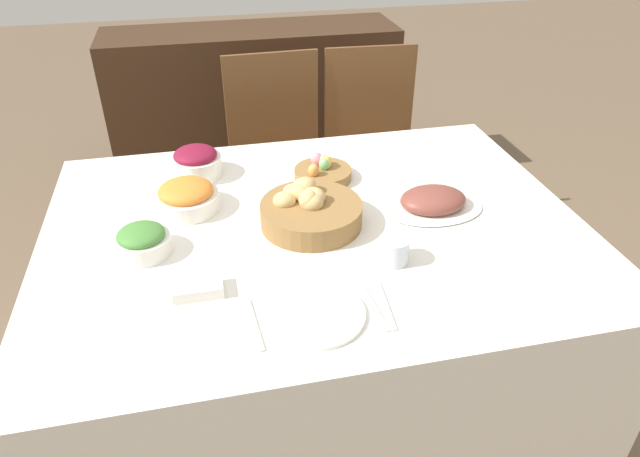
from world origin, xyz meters
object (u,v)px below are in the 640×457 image
at_px(chair_far_center, 279,157).
at_px(dinner_plate, 315,314).
at_px(fork, 255,324).
at_px(spoon, 386,304).
at_px(chair_far_right, 373,148).
at_px(ham_platter, 433,202).
at_px(drinking_cup, 394,250).
at_px(knife, 374,306).
at_px(sideboard, 255,107).
at_px(beet_salad_bowl, 196,162).
at_px(bread_basket, 310,211).
at_px(green_salad_bowl, 142,241).
at_px(butter_dish, 198,288).
at_px(carrot_bowl, 187,197).
at_px(egg_basket, 323,172).

height_order(chair_far_center, dinner_plate, chair_far_center).
height_order(fork, spoon, same).
distance_m(chair_far_right, ham_platter, 0.96).
bearing_deg(drinking_cup, dinner_plate, -145.94).
height_order(knife, spoon, same).
relative_size(chair_far_center, fork, 5.14).
height_order(sideboard, spoon, sideboard).
distance_m(ham_platter, beet_salad_bowl, 0.79).
bearing_deg(drinking_cup, ham_platter, 48.74).
distance_m(bread_basket, dinner_plate, 0.40).
xyz_separation_m(ham_platter, fork, (-0.60, -0.40, -0.02)).
relative_size(ham_platter, dinner_plate, 1.33).
xyz_separation_m(chair_far_right, green_salad_bowl, (-0.96, -0.97, 0.27)).
height_order(fork, knife, same).
bearing_deg(bread_basket, butter_dish, -143.02).
bearing_deg(sideboard, fork, -96.45).
bearing_deg(fork, beet_salad_bowl, 93.13).
bearing_deg(spoon, bread_basket, 109.14).
bearing_deg(fork, chair_far_center, 74.85).
distance_m(chair_far_center, beet_salad_bowl, 0.71).
relative_size(bread_basket, green_salad_bowl, 1.97).
bearing_deg(green_salad_bowl, drinking_cup, -15.67).
xyz_separation_m(chair_far_center, chair_far_right, (0.44, -0.00, 0.00)).
distance_m(dinner_plate, knife, 0.14).
bearing_deg(butter_dish, sideboard, 79.62).
bearing_deg(dinner_plate, chair_far_center, 85.15).
bearing_deg(dinner_plate, sideboard, 87.39).
bearing_deg(butter_dish, bread_basket, 36.98).
relative_size(knife, drinking_cup, 2.23).
distance_m(chair_far_right, drinking_cup, 1.22).
height_order(bread_basket, drinking_cup, bread_basket).
relative_size(beet_salad_bowl, drinking_cup, 2.06).
xyz_separation_m(sideboard, spoon, (0.08, -2.13, 0.30)).
bearing_deg(carrot_bowl, chair_far_right, 42.37).
bearing_deg(drinking_cup, green_salad_bowl, 164.33).
distance_m(green_salad_bowl, spoon, 0.68).
bearing_deg(carrot_bowl, butter_dish, -88.00).
xyz_separation_m(beet_salad_bowl, knife, (0.39, -0.78, -0.05)).
height_order(green_salad_bowl, knife, green_salad_bowl).
bearing_deg(carrot_bowl, dinner_plate, -63.30).
bearing_deg(fork, egg_basket, 60.85).
bearing_deg(butter_dish, beet_salad_bowl, 87.93).
relative_size(bread_basket, butter_dish, 2.41).
relative_size(chair_far_right, sideboard, 0.60).
bearing_deg(ham_platter, sideboard, 101.64).
bearing_deg(beet_salad_bowl, chair_far_center, 56.87).
distance_m(green_salad_bowl, beet_salad_bowl, 0.46).
bearing_deg(drinking_cup, carrot_bowl, 143.47).
height_order(bread_basket, beet_salad_bowl, bread_basket).
bearing_deg(chair_far_right, knife, -104.23).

